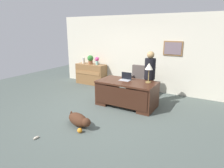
# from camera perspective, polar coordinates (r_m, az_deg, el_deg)

# --- Properties ---
(ground_plane) EXTENTS (12.00, 12.00, 0.00)m
(ground_plane) POSITION_cam_1_polar(r_m,az_deg,el_deg) (5.43, -2.41, -8.26)
(ground_plane) COLOR #4C5651
(back_wall) EXTENTS (7.00, 0.16, 2.70)m
(back_wall) POSITION_cam_1_polar(r_m,az_deg,el_deg) (7.34, 8.62, 8.79)
(back_wall) COLOR beige
(back_wall) RESTS_ON ground_plane
(desk) EXTENTS (1.69, 0.91, 0.74)m
(desk) POSITION_cam_1_polar(r_m,az_deg,el_deg) (5.78, 4.21, -2.55)
(desk) COLOR #422316
(desk) RESTS_ON ground_plane
(credenza) EXTENTS (1.25, 0.50, 0.83)m
(credenza) POSITION_cam_1_polar(r_m,az_deg,el_deg) (8.18, -6.04, 2.90)
(credenza) COLOR olive
(credenza) RESTS_ON ground_plane
(armchair) EXTENTS (0.60, 0.59, 1.03)m
(armchair) POSITION_cam_1_polar(r_m,az_deg,el_deg) (6.66, 7.71, 0.39)
(armchair) COLOR #564C47
(armchair) RESTS_ON ground_plane
(person_standing) EXTENTS (0.32, 0.32, 1.58)m
(person_standing) POSITION_cam_1_polar(r_m,az_deg,el_deg) (6.01, 10.82, 1.98)
(person_standing) COLOR #262323
(person_standing) RESTS_ON ground_plane
(dog_lying) EXTENTS (0.79, 0.46, 0.30)m
(dog_lying) POSITION_cam_1_polar(r_m,az_deg,el_deg) (4.72, -9.54, -10.22)
(dog_lying) COLOR #472819
(dog_lying) RESTS_ON ground_plane
(laptop) EXTENTS (0.32, 0.22, 0.22)m
(laptop) POSITION_cam_1_polar(r_m,az_deg,el_deg) (5.83, 3.97, 1.68)
(laptop) COLOR #B2B5BA
(laptop) RESTS_ON desk
(desk_lamp) EXTENTS (0.22, 0.22, 0.56)m
(desk_lamp) POSITION_cam_1_polar(r_m,az_deg,el_deg) (5.56, 10.68, 4.74)
(desk_lamp) COLOR #9E8447
(desk_lamp) RESTS_ON desk
(vase_with_flowers) EXTENTS (0.17, 0.17, 0.32)m
(vase_with_flowers) POSITION_cam_1_polar(r_m,az_deg,el_deg) (7.90, -4.38, 6.89)
(vase_with_flowers) COLOR #8EC6BA
(vase_with_flowers) RESTS_ON credenza
(vase_empty) EXTENTS (0.13, 0.13, 0.23)m
(vase_empty) POSITION_cam_1_polar(r_m,az_deg,el_deg) (8.31, -8.26, 6.74)
(vase_empty) COLOR silver
(vase_empty) RESTS_ON credenza
(potted_plant) EXTENTS (0.24, 0.24, 0.36)m
(potted_plant) POSITION_cam_1_polar(r_m,az_deg,el_deg) (8.08, -6.28, 7.14)
(potted_plant) COLOR brown
(potted_plant) RESTS_ON credenza
(dog_toy_ball) EXTENTS (0.11, 0.11, 0.11)m
(dog_toy_ball) POSITION_cam_1_polar(r_m,az_deg,el_deg) (4.48, -9.33, -13.13)
(dog_toy_ball) COLOR orange
(dog_toy_ball) RESTS_ON ground_plane
(dog_toy_bone) EXTENTS (0.05, 0.14, 0.05)m
(dog_toy_bone) POSITION_cam_1_polar(r_m,az_deg,el_deg) (4.51, -21.12, -14.32)
(dog_toy_bone) COLOR beige
(dog_toy_bone) RESTS_ON ground_plane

